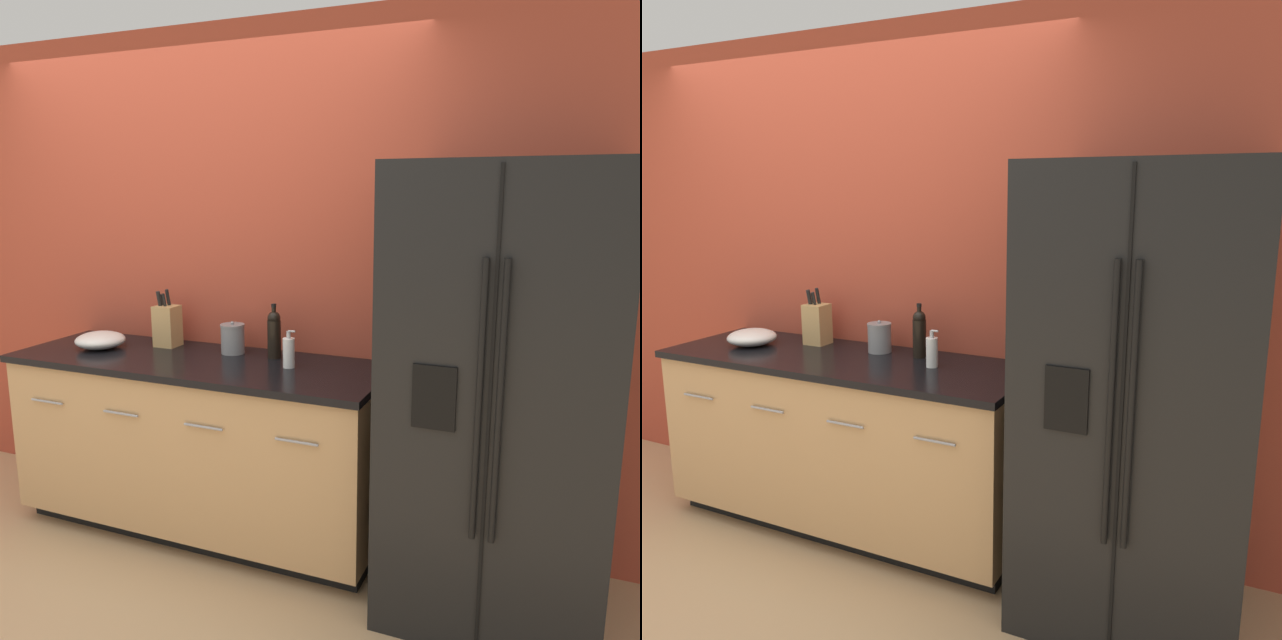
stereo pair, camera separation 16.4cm
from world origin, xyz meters
TOP-DOWN VIEW (x-y plane):
  - ground_plane at (0.00, 0.00)m, footprint 14.00×14.00m
  - wall_back at (0.00, 1.20)m, footprint 10.00×0.05m
  - counter_unit at (0.17, 0.86)m, footprint 1.95×0.64m
  - refrigerator at (1.66, 0.79)m, footprint 0.87×0.78m
  - knife_block at (-0.12, 1.03)m, footprint 0.12×0.11m
  - wine_bottle at (0.53, 1.02)m, footprint 0.07×0.07m
  - soap_dispenser at (0.67, 0.88)m, footprint 0.06×0.06m
  - steel_canister at (0.28, 1.02)m, footprint 0.13×0.13m
  - mixing_bowl at (-0.43, 0.85)m, footprint 0.26×0.26m

SIDE VIEW (x-z plane):
  - ground_plane at x=0.00m, z-range 0.00..0.00m
  - counter_unit at x=0.17m, z-range 0.01..0.94m
  - refrigerator at x=1.66m, z-range 0.00..1.87m
  - mixing_bowl at x=-0.43m, z-range 0.93..1.02m
  - soap_dispenser at x=0.67m, z-range 0.92..1.10m
  - steel_canister at x=0.28m, z-range 0.93..1.10m
  - knife_block at x=-0.12m, z-range 0.89..1.20m
  - wine_bottle at x=0.53m, z-range 0.92..1.20m
  - wall_back at x=0.00m, z-range 0.00..2.60m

